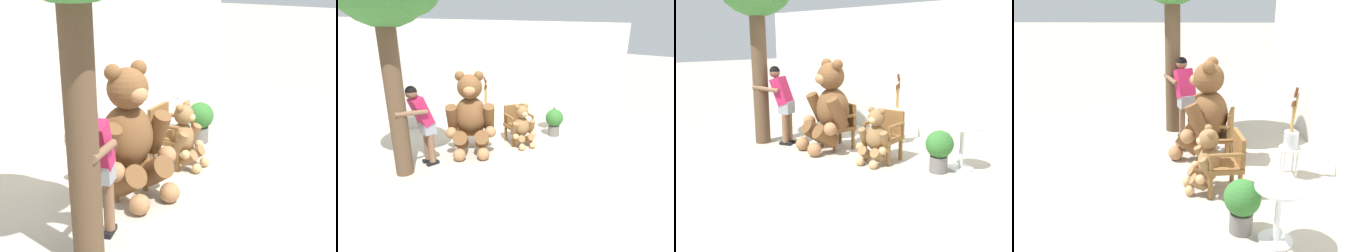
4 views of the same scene
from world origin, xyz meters
TOP-DOWN VIEW (x-y plane):
  - ground_plane at (0.00, 0.00)m, footprint 60.00×60.00m
  - back_wall at (0.00, 2.40)m, footprint 10.00×0.16m
  - wooden_chair_left at (-0.55, 0.56)m, footprint 0.66×0.63m
  - wooden_chair_right at (0.56, 0.56)m, footprint 0.62×0.59m
  - teddy_bear_large at (-0.58, 0.29)m, footprint 1.07×1.07m
  - teddy_bear_small at (0.57, 0.27)m, footprint 0.59×0.58m
  - person_visitor at (-1.55, -0.06)m, footprint 0.68×0.67m
  - white_stool at (0.06, 1.58)m, footprint 0.34×0.34m
  - brush_bucket at (0.06, 1.58)m, footprint 0.22×0.22m
  - round_side_table at (1.76, 1.03)m, footprint 0.56×0.56m
  - potted_plant at (1.57, 0.65)m, footprint 0.44×0.44m

SIDE VIEW (x-z plane):
  - ground_plane at x=0.00m, z-range 0.00..0.00m
  - white_stool at x=0.06m, z-range 0.13..0.59m
  - potted_plant at x=1.57m, z-range 0.06..0.74m
  - round_side_table at x=1.76m, z-range 0.09..0.81m
  - wooden_chair_left at x=-0.55m, z-range 0.03..0.89m
  - wooden_chair_right at x=0.56m, z-range 0.03..0.89m
  - teddy_bear_small at x=0.57m, z-range -0.01..0.96m
  - brush_bucket at x=0.06m, z-range 0.19..1.13m
  - teddy_bear_large at x=-0.58m, z-range -0.02..1.70m
  - person_visitor at x=-1.55m, z-range 0.14..1.70m
  - back_wall at x=0.00m, z-range 0.00..2.80m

